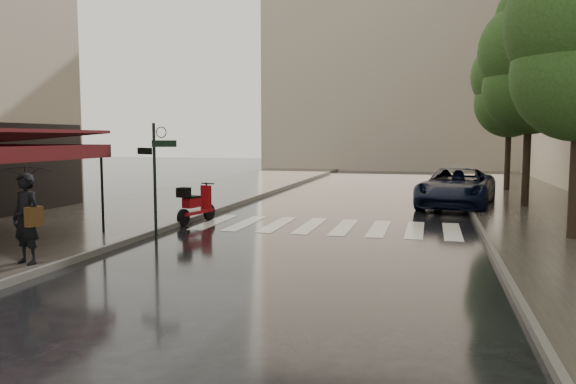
% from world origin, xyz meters
% --- Properties ---
extents(ground, '(120.00, 120.00, 0.00)m').
position_xyz_m(ground, '(0.00, 0.00, 0.00)').
color(ground, black).
rests_on(ground, ground).
extents(sidewalk_near, '(6.00, 60.00, 0.12)m').
position_xyz_m(sidewalk_near, '(-4.50, 12.00, 0.06)').
color(sidewalk_near, '#38332D').
rests_on(sidewalk_near, ground).
extents(sidewalk_far, '(5.50, 60.00, 0.12)m').
position_xyz_m(sidewalk_far, '(10.25, 12.00, 0.06)').
color(sidewalk_far, '#38332D').
rests_on(sidewalk_far, ground).
extents(curb_near, '(0.12, 60.00, 0.16)m').
position_xyz_m(curb_near, '(-1.45, 12.00, 0.07)').
color(curb_near, '#595651').
rests_on(curb_near, ground).
extents(curb_far, '(0.12, 60.00, 0.16)m').
position_xyz_m(curb_far, '(7.45, 12.00, 0.07)').
color(curb_far, '#595651').
rests_on(curb_far, ground).
extents(crosswalk, '(7.85, 3.20, 0.01)m').
position_xyz_m(crosswalk, '(2.98, 6.00, 0.01)').
color(crosswalk, silver).
rests_on(crosswalk, ground).
extents(signpost, '(1.17, 0.29, 3.10)m').
position_xyz_m(signpost, '(-1.19, 3.00, 1.83)').
color(signpost, black).
rests_on(signpost, ground).
extents(backdrop_building, '(22.00, 6.00, 20.00)m').
position_xyz_m(backdrop_building, '(3.00, 38.00, 10.00)').
color(backdrop_building, '#B8A78D').
rests_on(backdrop_building, ground).
extents(tree_mid, '(3.80, 3.80, 8.34)m').
position_xyz_m(tree_mid, '(9.50, 12.00, 5.59)').
color(tree_mid, black).
rests_on(tree_mid, sidewalk_far).
extents(tree_far, '(3.80, 3.80, 8.16)m').
position_xyz_m(tree_far, '(9.70, 19.00, 5.46)').
color(tree_far, black).
rests_on(tree_far, sidewalk_far).
extents(pedestrian_with_umbrella, '(1.34, 1.36, 2.57)m').
position_xyz_m(pedestrian_with_umbrella, '(-2.00, -1.04, 1.82)').
color(pedestrian_with_umbrella, black).
rests_on(pedestrian_with_umbrella, sidewalk_near).
extents(scooter, '(0.74, 1.84, 1.23)m').
position_xyz_m(scooter, '(-1.22, 5.70, 0.57)').
color(scooter, black).
rests_on(scooter, ground).
extents(parked_car, '(3.47, 5.94, 1.55)m').
position_xyz_m(parked_car, '(7.00, 12.00, 0.78)').
color(parked_car, black).
rests_on(parked_car, ground).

